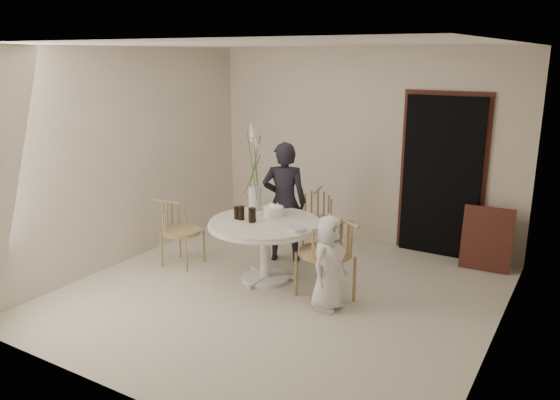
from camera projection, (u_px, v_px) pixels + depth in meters
The scene contains 18 objects.
ground at pixel (280, 293), 6.14m from camera, with size 4.50×4.50×0.00m, color beige.
room_shell at pixel (280, 151), 5.72m from camera, with size 4.50×4.50×4.50m.
doorway at pixel (441, 177), 7.11m from camera, with size 1.00×0.10×2.10m, color black.
door_trim at pixel (443, 172), 7.13m from camera, with size 1.12×0.03×2.22m, color #58291E.
table at pixel (265, 230), 6.36m from camera, with size 1.33×1.33×0.73m.
picture_frame at pixel (487, 239), 6.74m from camera, with size 0.60×0.04×0.80m, color #58291E.
chair_far at pixel (316, 212), 7.34m from camera, with size 0.54×0.57×0.85m.
chair_right at pixel (334, 247), 5.74m from camera, with size 0.73×0.71×0.99m.
chair_left at pixel (174, 223), 6.90m from camera, with size 0.52×0.49×0.83m.
girl at pixel (284, 202), 6.96m from camera, with size 0.57×0.37×1.55m, color black.
boy at pixel (329, 263), 5.65m from camera, with size 0.50×0.32×1.02m, color white.
birthday_cake at pixel (273, 211), 6.51m from camera, with size 0.24×0.24×0.17m.
cola_tumbler_a at pixel (241, 213), 6.37m from camera, with size 0.08×0.08×0.16m, color black.
cola_tumbler_b at pixel (252, 215), 6.27m from camera, with size 0.08×0.08×0.17m, color black.
cola_tumbler_c at pixel (237, 213), 6.40m from camera, with size 0.07×0.07×0.15m, color black.
cola_tumbler_d at pixel (253, 215), 6.29m from camera, with size 0.08×0.08×0.16m, color black.
plate_stack at pixel (297, 229), 5.96m from camera, with size 0.20×0.20×0.05m, color silver.
flower_vase at pixel (254, 179), 6.70m from camera, with size 0.16×0.16×1.09m.
Camera 1 is at (2.90, -4.85, 2.61)m, focal length 35.00 mm.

